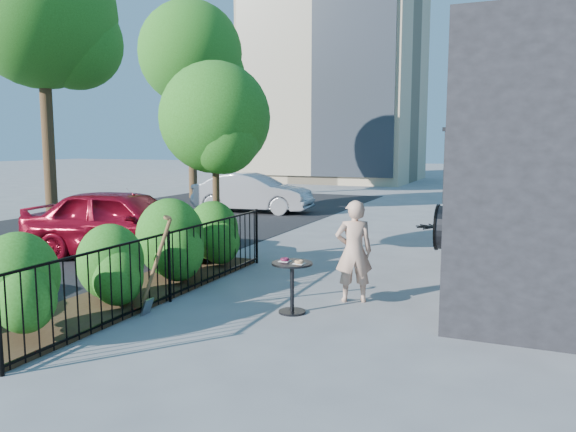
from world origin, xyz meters
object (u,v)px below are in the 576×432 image
at_px(street_tree_near, 42,23).
at_px(shovel, 155,271).
at_px(car_red, 125,223).
at_px(cafe_table, 292,278).
at_px(patio_tree, 217,125).
at_px(street_tree_far, 191,60).
at_px(woman, 354,251).
at_px(car_silver, 253,193).

bearing_deg(street_tree_near, shovel, -37.46).
relative_size(street_tree_near, car_red, 1.92).
bearing_deg(shovel, cafe_table, 27.87).
height_order(patio_tree, street_tree_near, street_tree_near).
bearing_deg(street_tree_far, woman, -49.42).
xyz_separation_m(patio_tree, street_tree_near, (-7.70, 3.20, 3.15)).
relative_size(cafe_table, car_red, 0.18).
distance_m(street_tree_far, woman, 17.68).
bearing_deg(car_silver, shovel, -165.97).
bearing_deg(car_silver, patio_tree, -164.18).
bearing_deg(street_tree_near, car_silver, 44.23).
relative_size(car_red, car_silver, 1.05).
distance_m(cafe_table, woman, 1.14).
distance_m(street_tree_near, street_tree_far, 8.00).
height_order(car_red, car_silver, car_red).
bearing_deg(car_red, shovel, -145.09).
xyz_separation_m(patio_tree, car_silver, (-3.08, 7.70, -2.09)).
xyz_separation_m(street_tree_near, street_tree_far, (0.00, 8.00, 0.00)).
height_order(cafe_table, car_silver, car_silver).
bearing_deg(car_red, patio_tree, -90.81).
height_order(woman, shovel, woman).
xyz_separation_m(woman, car_red, (-5.38, 1.34, -0.04)).
xyz_separation_m(street_tree_near, woman, (11.01, -4.85, -5.14)).
distance_m(car_red, car_silver, 8.07).
distance_m(patio_tree, street_tree_near, 8.92).
height_order(cafe_table, shovel, shovel).
height_order(cafe_table, car_red, car_red).
bearing_deg(patio_tree, street_tree_far, 124.51).
bearing_deg(car_red, woman, -113.27).
xyz_separation_m(cafe_table, car_silver, (-5.75, 10.26, 0.17)).
bearing_deg(woman, shovel, 13.51).
relative_size(street_tree_far, car_silver, 2.02).
height_order(patio_tree, woman, patio_tree).
height_order(street_tree_near, car_red, street_tree_near).
xyz_separation_m(patio_tree, woman, (3.31, -1.65, -1.99)).
distance_m(street_tree_near, car_silver, 8.31).
relative_size(patio_tree, shovel, 2.69).
relative_size(shovel, car_red, 0.34).
distance_m(street_tree_far, shovel, 17.83).
bearing_deg(street_tree_far, cafe_table, -52.99).
bearing_deg(woman, cafe_table, 30.74).
relative_size(street_tree_far, cafe_table, 10.60).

